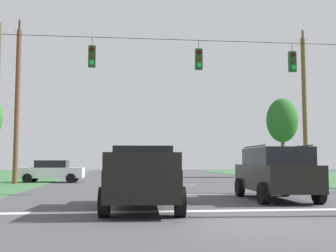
# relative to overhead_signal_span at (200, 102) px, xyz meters

# --- Properties ---
(ground_plane) EXTENTS (120.00, 120.00, 0.00)m
(ground_plane) POSITION_rel_overhead_signal_span_xyz_m (-0.22, -8.65, -4.12)
(ground_plane) COLOR #47474C
(stop_bar_stripe) EXTENTS (15.31, 0.45, 0.01)m
(stop_bar_stripe) POSITION_rel_overhead_signal_span_xyz_m (-0.22, -6.08, -4.12)
(stop_bar_stripe) COLOR white
(stop_bar_stripe) RESTS_ON ground
(lane_dash_0) EXTENTS (2.50, 0.15, 0.01)m
(lane_dash_0) POSITION_rel_overhead_signal_span_xyz_m (-0.22, -0.08, -4.12)
(lane_dash_0) COLOR white
(lane_dash_0) RESTS_ON ground
(lane_dash_1) EXTENTS (2.50, 0.15, 0.01)m
(lane_dash_1) POSITION_rel_overhead_signal_span_xyz_m (-0.22, 7.06, -4.12)
(lane_dash_1) COLOR white
(lane_dash_1) RESTS_ON ground
(lane_dash_2) EXTENTS (2.50, 0.15, 0.01)m
(lane_dash_2) POSITION_rel_overhead_signal_span_xyz_m (-0.22, 15.70, -4.12)
(lane_dash_2) COLOR white
(lane_dash_2) RESTS_ON ground
(overhead_signal_span) EXTENTS (18.18, 0.31, 7.51)m
(overhead_signal_span) POSITION_rel_overhead_signal_span_xyz_m (0.00, 0.00, 0.00)
(overhead_signal_span) COLOR #4C492E
(overhead_signal_span) RESTS_ON ground
(pickup_truck) EXTENTS (2.50, 5.49, 1.95)m
(pickup_truck) POSITION_rel_overhead_signal_span_xyz_m (-2.79, -5.32, -3.15)
(pickup_truck) COLOR black
(pickup_truck) RESTS_ON ground
(suv_black) EXTENTS (2.33, 4.86, 2.05)m
(suv_black) POSITION_rel_overhead_signal_span_xyz_m (2.37, -2.96, -3.06)
(suv_black) COLOR black
(suv_black) RESTS_ON ground
(distant_car_crossing_white) EXTENTS (4.33, 2.09, 1.52)m
(distant_car_crossing_white) POSITION_rel_overhead_signal_span_xyz_m (-8.33, 11.03, -3.33)
(distant_car_crossing_white) COLOR silver
(distant_car_crossing_white) RESTS_ON ground
(utility_pole_mid_right) EXTENTS (0.33, 1.68, 10.94)m
(utility_pole_mid_right) POSITION_rel_overhead_signal_span_xyz_m (9.43, 9.86, 1.18)
(utility_pole_mid_right) COLOR brown
(utility_pole_mid_right) RESTS_ON ground
(utility_pole_near_left) EXTENTS (0.31, 1.86, 10.72)m
(utility_pole_near_left) POSITION_rel_overhead_signal_span_xyz_m (-10.30, 9.08, 1.17)
(utility_pole_near_left) COLOR brown
(utility_pole_near_left) RESTS_ON ground
(tree_roadside_right) EXTENTS (2.87, 2.87, 7.24)m
(tree_roadside_right) POSITION_rel_overhead_signal_span_xyz_m (11.08, 18.30, 1.05)
(tree_roadside_right) COLOR brown
(tree_roadside_right) RESTS_ON ground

